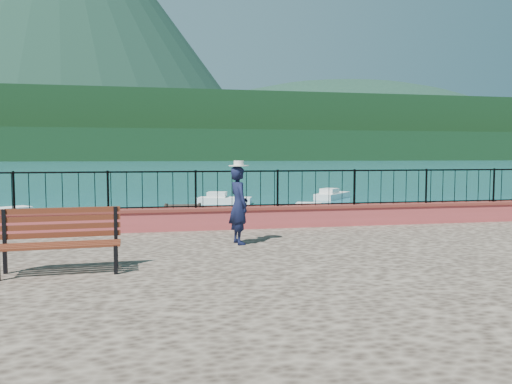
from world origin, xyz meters
name	(u,v)px	position (x,y,z in m)	size (l,w,h in m)	color
ground	(337,312)	(0.00, 0.00, 0.00)	(2000.00, 2000.00, 0.00)	#19596B
parapet	(288,217)	(0.00, 3.70, 1.49)	(28.00, 0.46, 0.58)	#B34043
railing	(288,188)	(0.00, 3.70, 2.25)	(27.00, 0.05, 0.95)	black
dock	(192,226)	(-2.00, 12.00, 0.15)	(2.00, 16.00, 0.30)	#2D231C
far_forest	(159,146)	(0.00, 300.00, 9.00)	(900.00, 60.00, 18.00)	black
foothills	(158,129)	(0.00, 360.00, 22.00)	(900.00, 120.00, 44.00)	black
volcano	(60,13)	(-120.00, 700.00, 190.00)	(560.00, 560.00, 380.00)	#142D23
companion_hill	(342,158)	(220.00, 560.00, 0.00)	(448.00, 384.00, 180.00)	#142D23
park_bench	(60,255)	(-5.10, -0.69, 1.52)	(1.95, 0.72, 1.07)	black
person	(239,205)	(-1.75, 1.44, 2.06)	(0.62, 0.41, 1.71)	black
hat	(239,163)	(-1.75, 1.44, 2.97)	(0.44, 0.44, 0.12)	silver
boat_0	(159,237)	(-3.41, 7.78, 0.40)	(4.03, 1.30, 0.80)	white
boat_1	(319,210)	(4.54, 14.33, 0.40)	(3.54, 1.30, 0.80)	silver
boat_2	(409,210)	(9.01, 13.60, 0.40)	(3.54, 1.30, 0.80)	silver
boat_3	(26,214)	(-9.46, 15.75, 0.40)	(3.66, 1.30, 0.80)	silver
boat_4	(225,198)	(0.97, 22.79, 0.40)	(3.41, 1.30, 0.80)	silver
boat_5	(332,193)	(9.23, 25.08, 0.40)	(3.85, 1.30, 0.80)	silver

